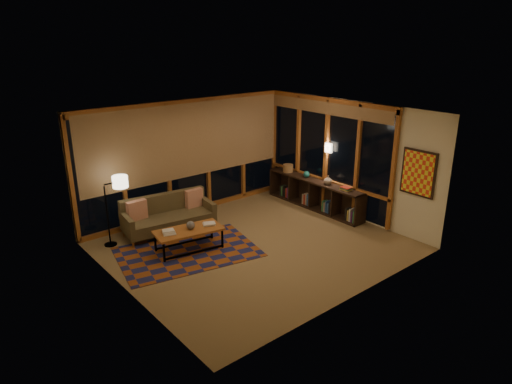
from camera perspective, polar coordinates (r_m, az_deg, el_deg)
floor at (r=9.35m, az=-0.14°, el=-6.71°), size 5.50×5.00×0.01m
ceiling at (r=8.52m, az=-0.15°, el=9.84°), size 5.50×5.00×0.01m
walls at (r=8.85m, az=-0.14°, el=1.18°), size 5.51×5.01×2.70m
window_wall_back at (r=10.75m, az=-8.45°, el=4.26°), size 5.30×0.16×2.60m
window_wall_right at (r=11.06m, az=8.63°, el=4.67°), size 0.16×3.70×2.60m
wall_art at (r=9.67m, az=19.61°, el=2.24°), size 0.06×0.74×0.94m
wall_sconce at (r=10.87m, az=9.06°, el=5.48°), size 0.12×0.18×0.22m
sofa at (r=9.98m, az=-10.83°, el=-2.88°), size 2.00×1.03×0.79m
pillow_left at (r=9.84m, az=-14.67°, el=-2.18°), size 0.43×0.16×0.42m
pillow_right at (r=10.32m, az=-7.74°, el=-0.75°), size 0.41×0.14×0.41m
area_rug at (r=9.18m, az=-8.52°, el=-7.42°), size 2.95×2.27×0.01m
coffee_table at (r=9.18m, az=-8.37°, el=-5.92°), size 1.41×0.82×0.44m
book_stack_a at (r=8.96m, az=-10.85°, el=-4.92°), size 0.30×0.27×0.07m
book_stack_b at (r=9.25m, az=-5.88°, el=-3.96°), size 0.31×0.28×0.05m
ceramic_pot at (r=9.08m, az=-8.18°, el=-4.11°), size 0.19×0.19×0.17m
floor_lamp at (r=9.57m, az=-18.13°, el=-2.45°), size 0.49×0.33×1.42m
bookshelf at (r=11.29m, az=7.29°, el=-0.24°), size 0.40×2.86×0.72m
basket at (r=11.75m, az=4.03°, el=2.99°), size 0.30×0.30×0.19m
teal_bowl at (r=11.34m, az=6.33°, el=2.21°), size 0.20×0.20×0.16m
vase at (r=10.88m, az=8.98°, el=1.51°), size 0.26×0.26×0.21m
shelf_book_stack at (r=10.57m, az=11.18°, el=0.43°), size 0.24×0.29×0.07m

